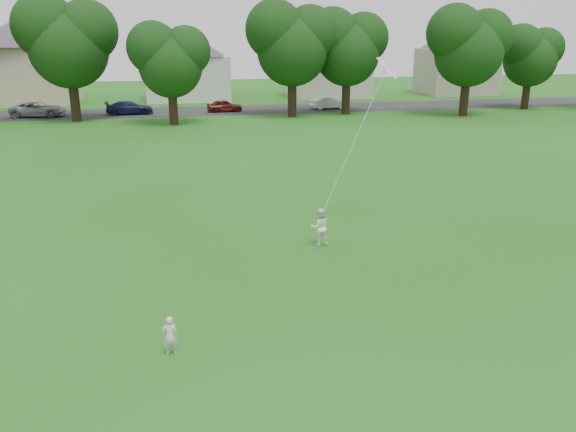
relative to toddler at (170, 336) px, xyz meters
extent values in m
plane|color=#205212|center=(2.45, 0.55, -0.48)|extent=(160.00, 160.00, 0.00)
cube|color=#2D2D30|center=(2.45, 42.55, -0.48)|extent=(90.00, 7.00, 0.01)
imported|color=silver|center=(0.00, 0.00, 0.00)|extent=(0.36, 0.25, 0.96)
imported|color=white|center=(5.11, 6.05, 0.18)|extent=(0.66, 0.52, 1.33)
plane|color=silver|center=(7.90, 7.70, 5.35)|extent=(1.07, 1.19, 0.71)
cylinder|color=white|center=(6.50, 6.88, 2.91)|extent=(0.01, 0.01, 5.85)
cylinder|color=black|center=(-7.33, 38.19, 1.48)|extent=(0.78, 0.78, 3.92)
cylinder|color=black|center=(0.61, 34.65, 1.06)|extent=(0.71, 0.71, 3.09)
cylinder|color=black|center=(10.89, 37.22, 1.42)|extent=(0.77, 0.77, 3.80)
cylinder|color=black|center=(16.06, 38.02, 1.31)|extent=(0.75, 0.75, 3.59)
cylinder|color=black|center=(25.94, 34.64, 1.36)|extent=(0.75, 0.75, 3.67)
cylinder|color=black|center=(34.22, 37.87, 1.05)|extent=(0.70, 0.70, 3.07)
imported|color=gray|center=(-10.97, 41.55, 0.17)|extent=(4.81, 2.56, 1.29)
imported|color=#12193A|center=(-3.24, 41.55, 0.13)|extent=(4.20, 1.83, 1.20)
imported|color=maroon|center=(5.37, 41.55, 0.09)|extent=(3.36, 1.53, 1.12)
imported|color=silver|center=(15.49, 41.55, 0.11)|extent=(3.59, 1.43, 1.16)
cube|color=beige|center=(-13.55, 52.55, 2.37)|extent=(8.88, 7.14, 5.71)
pyramid|color=#444247|center=(-13.55, 52.55, 8.37)|extent=(12.81, 12.81, 3.14)
cube|color=silver|center=(2.45, 52.55, 1.85)|extent=(8.80, 7.23, 4.67)
pyramid|color=#444247|center=(2.45, 52.55, 6.75)|extent=(12.69, 12.69, 2.57)
cube|color=beige|center=(18.45, 52.55, 1.97)|extent=(8.60, 6.66, 4.90)
pyramid|color=#444247|center=(18.45, 52.55, 7.11)|extent=(12.41, 12.41, 2.69)
cube|color=#AA9F8D|center=(34.45, 52.55, 2.13)|extent=(8.15, 6.64, 5.23)
pyramid|color=#444247|center=(34.45, 52.55, 7.63)|extent=(11.76, 11.76, 2.88)
camera|label=1|loc=(0.32, -11.52, 6.50)|focal=35.00mm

